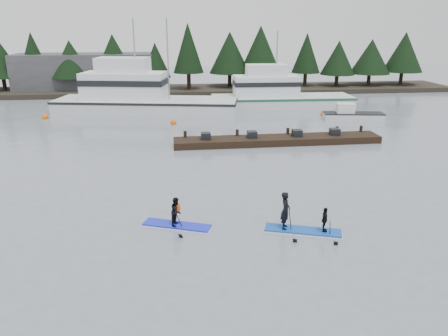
{
  "coord_description": "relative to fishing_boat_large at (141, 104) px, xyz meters",
  "views": [
    {
      "loc": [
        -2.66,
        -16.82,
        8.7
      ],
      "look_at": [
        0.0,
        6.0,
        1.1
      ],
      "focal_mm": 35.0,
      "sensor_mm": 36.0,
      "label": 1
    }
  ],
  "objects": [
    {
      "name": "waterfront_building",
      "position": [
        -8.02,
        15.14,
        1.71
      ],
      "size": [
        18.0,
        6.0,
        5.0
      ],
      "primitive_type": "cube",
      "color": "#4C4C51",
      "rests_on": "ground"
    },
    {
      "name": "fishing_boat_medium",
      "position": [
        14.76,
        1.17,
        -0.15
      ],
      "size": [
        15.41,
        4.81,
        8.99
      ],
      "rotation": [
        0.0,
        0.0,
        -0.03
      ],
      "color": "silver",
      "rests_on": "ground"
    },
    {
      "name": "far_shore",
      "position": [
        5.98,
        13.14,
        -0.49
      ],
      "size": [
        70.0,
        8.0,
        0.6
      ],
      "primitive_type": "cube",
      "color": "#2D281E",
      "rests_on": "ground"
    },
    {
      "name": "floating_dock",
      "position": [
        11.13,
        -14.09,
        -0.53
      ],
      "size": [
        15.82,
        2.32,
        0.53
      ],
      "primitive_type": "cube",
      "rotation": [
        0.0,
        0.0,
        0.01
      ],
      "color": "black",
      "rests_on": "ground"
    },
    {
      "name": "buoy_a",
      "position": [
        -9.03,
        -2.46,
        -0.79
      ],
      "size": [
        0.6,
        0.6,
        0.6
      ],
      "primitive_type": "sphere",
      "color": "orange",
      "rests_on": "ground"
    },
    {
      "name": "skiff",
      "position": [
        20.37,
        -6.29,
        -0.47
      ],
      "size": [
        5.74,
        2.51,
        0.65
      ],
      "primitive_type": "cube",
      "rotation": [
        0.0,
        0.0,
        -0.16
      ],
      "color": "silver",
      "rests_on": "ground"
    },
    {
      "name": "paddleboard_solo",
      "position": [
        3.28,
        -27.69,
        -0.3
      ],
      "size": [
        3.16,
        1.82,
        1.86
      ],
      "rotation": [
        0.0,
        0.0,
        -0.37
      ],
      "color": "#1625D7",
      "rests_on": "ground"
    },
    {
      "name": "ground",
      "position": [
        5.98,
        -28.86,
        -0.79
      ],
      "size": [
        160.0,
        160.0,
        0.0
      ],
      "primitive_type": "plane",
      "color": "slate",
      "rests_on": "ground"
    },
    {
      "name": "buoy_b",
      "position": [
        3.26,
        -6.31,
        -0.79
      ],
      "size": [
        0.56,
        0.56,
        0.56
      ],
      "primitive_type": "sphere",
      "color": "orange",
      "rests_on": "ground"
    },
    {
      "name": "buoy_c",
      "position": [
        18.19,
        -4.09,
        -0.79
      ],
      "size": [
        0.64,
        0.64,
        0.64
      ],
      "primitive_type": "sphere",
      "color": "orange",
      "rests_on": "ground"
    },
    {
      "name": "fishing_boat_large",
      "position": [
        0.0,
        0.0,
        0.0
      ],
      "size": [
        19.15,
        8.51,
        10.35
      ],
      "rotation": [
        0.0,
        0.0,
        -0.19
      ],
      "color": "silver",
      "rests_on": "ground"
    },
    {
      "name": "paddleboard_duo",
      "position": [
        8.61,
        -28.81,
        -0.19
      ],
      "size": [
        3.41,
        1.85,
        2.32
      ],
      "rotation": [
        0.0,
        0.0,
        -0.32
      ],
      "color": "#1247AC",
      "rests_on": "ground"
    },
    {
      "name": "treeline",
      "position": [
        5.98,
        13.14,
        -0.79
      ],
      "size": [
        60.0,
        4.0,
        8.0
      ],
      "primitive_type": null,
      "color": "black",
      "rests_on": "ground"
    }
  ]
}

